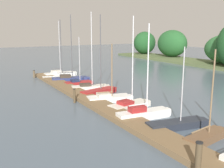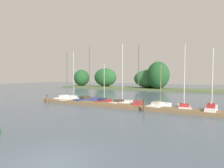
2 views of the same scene
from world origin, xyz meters
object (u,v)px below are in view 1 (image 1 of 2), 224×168
at_px(sailboat_0, 61,73).
at_px(mooring_piling_0, 34,74).
at_px(sailboat_1, 60,77).
at_px(mooring_piling_2, 198,160).
at_px(sailboat_6, 110,98).
at_px(mooring_piling_1, 74,96).
at_px(sailboat_10, 208,135).
at_px(sailboat_3, 79,82).
at_px(sailboat_8, 144,113).
at_px(sailboat_7, 130,104).
at_px(sailboat_5, 100,91).
at_px(sailboat_4, 91,86).
at_px(sailboat_9, 179,124).
at_px(sailboat_2, 71,78).

xyz_separation_m(sailboat_0, mooring_piling_0, (-0.47, -3.43, 0.11)).
relative_size(sailboat_1, mooring_piling_2, 4.56).
xyz_separation_m(sailboat_6, mooring_piling_1, (-0.99, -2.91, 0.31)).
height_order(sailboat_1, sailboat_6, sailboat_1).
height_order(sailboat_10, mooring_piling_0, sailboat_10).
distance_m(sailboat_3, sailboat_8, 12.85).
xyz_separation_m(sailboat_7, mooring_piling_0, (-17.41, -3.31, 0.18)).
distance_m(sailboat_5, sailboat_10, 12.66).
xyz_separation_m(sailboat_4, mooring_piling_0, (-9.77, -3.46, 0.19)).
bearing_deg(mooring_piling_0, sailboat_9, 8.97).
relative_size(sailboat_1, sailboat_6, 1.45).
bearing_deg(sailboat_4, sailboat_3, 109.16).
xyz_separation_m(sailboat_0, sailboat_1, (1.97, -0.80, -0.11)).
bearing_deg(sailboat_8, sailboat_9, -64.40).
relative_size(sailboat_0, sailboat_9, 1.46).
height_order(sailboat_6, sailboat_7, sailboat_7).
xyz_separation_m(sailboat_1, mooring_piling_2, (24.65, -2.52, 0.53)).
bearing_deg(sailboat_6, sailboat_5, 93.46).
xyz_separation_m(sailboat_9, mooring_piling_2, (4.58, -3.44, 0.54)).
relative_size(sailboat_4, mooring_piling_2, 4.98).
height_order(sailboat_7, sailboat_9, sailboat_7).
xyz_separation_m(sailboat_3, mooring_piling_2, (19.89, -3.11, 0.50)).
height_order(sailboat_1, mooring_piling_1, sailboat_1).
bearing_deg(sailboat_7, mooring_piling_0, 92.49).
distance_m(sailboat_10, mooring_piling_0, 25.02).
relative_size(sailboat_1, mooring_piling_0, 7.38).
distance_m(sailboat_0, sailboat_6, 14.38).
relative_size(sailboat_0, mooring_piling_2, 4.73).
height_order(sailboat_4, mooring_piling_0, sailboat_4).
height_order(sailboat_9, mooring_piling_0, sailboat_9).
relative_size(sailboat_3, mooring_piling_1, 4.35).
xyz_separation_m(sailboat_2, sailboat_8, (15.32, -0.53, 0.04)).
height_order(sailboat_5, sailboat_8, sailboat_5).
relative_size(sailboat_2, sailboat_6, 1.58).
relative_size(sailboat_7, mooring_piling_0, 7.32).
relative_size(sailboat_7, mooring_piling_2, 4.52).
height_order(sailboat_7, mooring_piling_0, sailboat_7).
bearing_deg(sailboat_5, mooring_piling_2, -115.11).
distance_m(sailboat_0, sailboat_10, 24.29).
xyz_separation_m(sailboat_9, mooring_piling_1, (-8.67, -3.56, 0.37)).
bearing_deg(sailboat_9, sailboat_6, 105.92).
distance_m(sailboat_4, sailboat_8, 10.31).
relative_size(sailboat_4, sailboat_6, 1.59).
distance_m(sailboat_6, mooring_piling_1, 3.09).
height_order(sailboat_2, sailboat_6, sailboat_2).
xyz_separation_m(sailboat_10, mooring_piling_1, (-10.92, -3.56, 0.33)).
xyz_separation_m(sailboat_5, mooring_piling_0, (-12.11, -3.36, 0.16)).
bearing_deg(sailboat_3, sailboat_10, -84.69).
relative_size(sailboat_2, sailboat_5, 1.05).
bearing_deg(sailboat_10, sailboat_6, 85.42).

